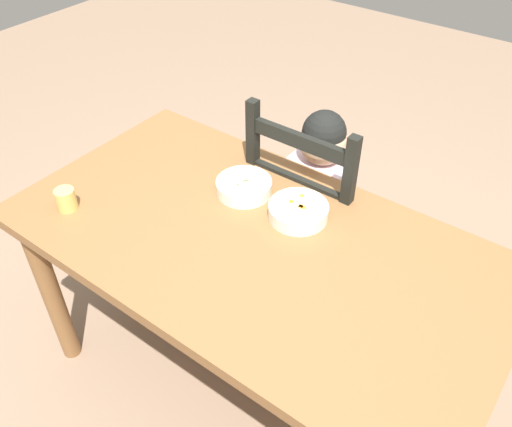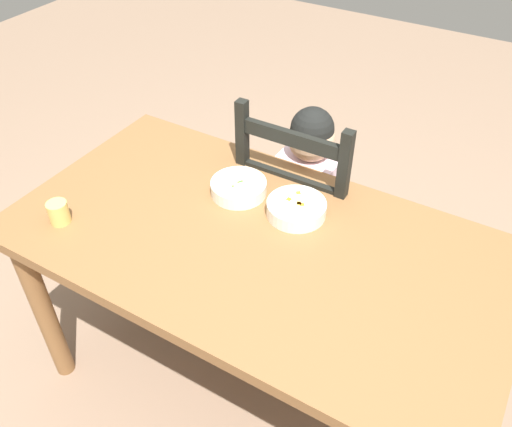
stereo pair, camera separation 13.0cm
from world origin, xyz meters
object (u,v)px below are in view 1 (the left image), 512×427
at_px(bowl_of_peas, 244,186).
at_px(spoon, 286,204).
at_px(dining_table, 254,262).
at_px(bowl_of_carrots, 298,211).
at_px(child_figure, 315,193).
at_px(drinking_cup, 66,199).
at_px(dining_chair, 312,224).

distance_m(bowl_of_peas, spoon, 0.16).
distance_m(dining_table, spoon, 0.22).
distance_m(bowl_of_carrots, spoon, 0.07).
height_order(child_figure, drinking_cup, child_figure).
relative_size(bowl_of_carrots, drinking_cup, 2.59).
distance_m(child_figure, spoon, 0.30).
bearing_deg(drinking_cup, bowl_of_peas, 45.14).
height_order(dining_chair, drinking_cup, dining_chair).
height_order(child_figure, bowl_of_peas, child_figure).
bearing_deg(bowl_of_carrots, drinking_cup, -146.76).
distance_m(dining_chair, drinking_cup, 0.93).
height_order(bowl_of_peas, bowl_of_carrots, same).
bearing_deg(dining_table, spoon, 91.98).
bearing_deg(bowl_of_peas, dining_table, -45.32).
bearing_deg(bowl_of_peas, spoon, 9.65).
distance_m(dining_table, drinking_cup, 0.63).
xyz_separation_m(bowl_of_peas, drinking_cup, (-0.40, -0.40, 0.01)).
bearing_deg(spoon, dining_table, -88.02).
height_order(spoon, drinking_cup, drinking_cup).
xyz_separation_m(bowl_of_carrots, spoon, (-0.06, 0.03, -0.02)).
height_order(dining_table, bowl_of_carrots, bowl_of_carrots).
bearing_deg(drinking_cup, dining_table, 23.37).
bearing_deg(spoon, bowl_of_carrots, -22.96).
bearing_deg(child_figure, spoon, -80.25).
relative_size(dining_chair, bowl_of_peas, 5.50).
bearing_deg(bowl_of_peas, drinking_cup, -134.86).
height_order(child_figure, bowl_of_carrots, child_figure).
xyz_separation_m(dining_chair, bowl_of_carrots, (0.11, -0.30, 0.32)).
xyz_separation_m(bowl_of_carrots, drinking_cup, (-0.62, -0.40, 0.01)).
relative_size(dining_chair, child_figure, 1.06).
xyz_separation_m(child_figure, bowl_of_carrots, (0.11, -0.29, 0.16)).
distance_m(spoon, drinking_cup, 0.70).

